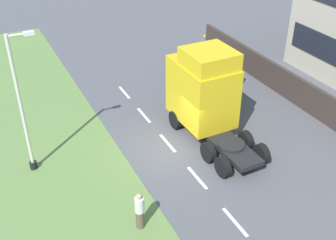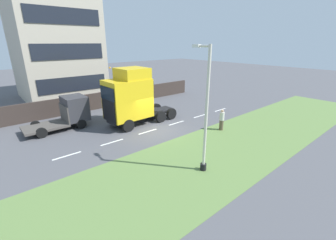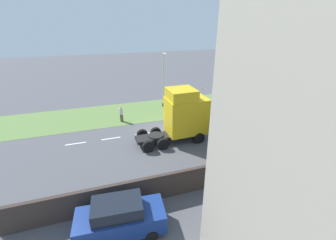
{
  "view_description": "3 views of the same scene",
  "coord_description": "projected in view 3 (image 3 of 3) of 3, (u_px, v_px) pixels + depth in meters",
  "views": [
    {
      "loc": [
        -8.11,
        -15.64,
        12.91
      ],
      "look_at": [
        -0.24,
        0.37,
        1.82
      ],
      "focal_mm": 45.0,
      "sensor_mm": 36.0,
      "label": 1
    },
    {
      "loc": [
        -14.12,
        10.68,
        6.98
      ],
      "look_at": [
        -1.87,
        0.3,
        1.37
      ],
      "focal_mm": 24.0,
      "sensor_mm": 36.0,
      "label": 2
    },
    {
      "loc": [
        19.68,
        -6.17,
        10.42
      ],
      "look_at": [
        0.35,
        0.13,
        1.3
      ],
      "focal_mm": 24.0,
      "sensor_mm": 36.0,
      "label": 3
    }
  ],
  "objects": [
    {
      "name": "lorry_cab",
      "position": [
        184.0,
        115.0,
        20.43
      ],
      "size": [
        2.7,
        6.67,
        5.09
      ],
      "rotation": [
        0.0,
        0.0,
        0.02
      ],
      "color": "black",
      "rests_on": "ground"
    },
    {
      "name": "pedestrian",
      "position": [
        121.0,
        114.0,
        24.76
      ],
      "size": [
        0.39,
        0.39,
        1.79
      ],
      "color": "brown",
      "rests_on": "ground"
    },
    {
      "name": "lamp_post",
      "position": [
        164.0,
        83.0,
        28.19
      ],
      "size": [
        1.3,
        0.35,
        6.88
      ],
      "color": "black",
      "rests_on": "ground"
    },
    {
      "name": "flatbed_truck",
      "position": [
        241.0,
        134.0,
        19.42
      ],
      "size": [
        2.33,
        5.09,
        2.61
      ],
      "rotation": [
        0.0,
        0.0,
        3.14
      ],
      "color": "#333338",
      "rests_on": "ground"
    },
    {
      "name": "lane_markings",
      "position": [
        159.0,
        131.0,
        22.88
      ],
      "size": [
        0.16,
        17.8,
        0.0
      ],
      "color": "white",
      "rests_on": "ground"
    },
    {
      "name": "parked_car",
      "position": [
        120.0,
        218.0,
        11.65
      ],
      "size": [
        2.23,
        4.71,
        2.09
      ],
      "rotation": [
        0.0,
        0.0,
        -0.08
      ],
      "color": "navy",
      "rests_on": "ground"
    },
    {
      "name": "boundary_wall",
      "position": [
        206.0,
        177.0,
        14.91
      ],
      "size": [
        0.25,
        24.0,
        1.77
      ],
      "color": "#382D28",
      "rests_on": "ground"
    },
    {
      "name": "grass_verge",
      "position": [
        151.0,
        110.0,
        28.28
      ],
      "size": [
        7.0,
        44.0,
        0.01
      ],
      "color": "#607F42",
      "rests_on": "ground"
    },
    {
      "name": "ground_plane",
      "position": [
        166.0,
        130.0,
        23.08
      ],
      "size": [
        120.0,
        120.0,
        0.0
      ],
      "primitive_type": "plane",
      "color": "#515156",
      "rests_on": "ground"
    }
  ]
}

